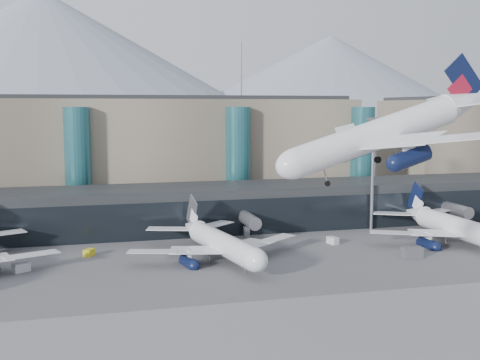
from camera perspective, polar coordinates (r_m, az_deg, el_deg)
name	(u,v)px	position (r m, az deg, el deg)	size (l,w,h in m)	color
ground	(333,307)	(87.57, 8.83, -11.79)	(900.00, 900.00, 0.00)	#515154
runway_strip	(384,348)	(74.91, 13.52, -15.20)	(400.00, 40.00, 0.04)	slate
runway_markings	(384,347)	(74.90, 13.52, -15.17)	(128.00, 1.00, 0.02)	gold
concourse	(234,207)	(139.72, -0.53, -2.54)	(170.00, 27.00, 10.00)	black
terminal_main	(117,153)	(166.70, -11.63, 2.49)	(130.00, 30.00, 31.00)	gray
teal_towers	(161,163)	(151.78, -7.52, 1.60)	(116.40, 19.40, 46.00)	#26626A
mountain_ridge	(151,83)	(459.01, -8.43, 9.09)	(910.00, 400.00, 110.00)	gray
lightmast_mid	(373,167)	(139.87, 12.47, 1.21)	(3.00, 1.20, 25.60)	slate
hero_jet	(395,123)	(79.10, 14.50, 5.27)	(32.74, 33.06, 10.69)	silver
jet_parked_mid	(216,235)	(112.51, -2.28, -5.19)	(35.14, 35.77, 11.53)	silver
jet_parked_right	(450,219)	(133.07, 19.27, -3.54)	(38.44, 37.15, 12.38)	silver
veh_a	(21,267)	(110.28, -20.03, -7.78)	(2.77, 1.56, 1.56)	beige
veh_b	(89,253)	(117.86, -14.12, -6.69)	(2.25, 1.39, 1.30)	gold
veh_c	(412,252)	(117.37, 16.01, -6.62)	(3.67, 1.94, 2.04)	#4B4B50
veh_g	(333,240)	(125.60, 8.78, -5.69)	(2.43, 1.42, 1.42)	beige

